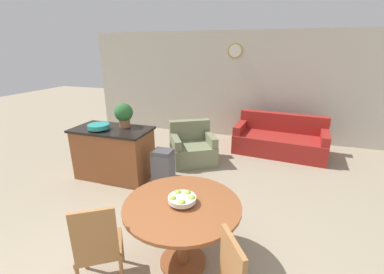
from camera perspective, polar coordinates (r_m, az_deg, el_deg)
The scene contains 10 objects.
wall_back at distance 6.88m, azimuth 9.35°, elevation 11.16°, with size 8.00×0.09×2.70m.
dining_table at distance 2.80m, azimuth -2.15°, elevation -17.52°, with size 1.21×1.21×0.76m.
dining_chair_near_left at distance 2.76m, azimuth -20.16°, elevation -21.44°, with size 0.58×0.58×0.96m.
fruit_bowl at distance 2.67m, azimuth -2.19°, elevation -13.53°, with size 0.29×0.29×0.11m.
kitchen_island at distance 4.88m, azimuth -16.95°, elevation -3.39°, with size 1.38×0.74×0.93m.
teal_bowl at distance 4.70m, azimuth -20.03°, elevation 2.21°, with size 0.37×0.37×0.10m.
potted_plant at distance 4.71m, azimuth -14.92°, elevation 5.01°, with size 0.32×0.32×0.43m.
trash_bin at distance 4.41m, azimuth -6.41°, elevation -7.03°, with size 0.32×0.29×0.67m.
couch at distance 6.18m, azimuth 18.88°, elevation -0.67°, with size 2.04×1.16×0.84m.
armchair at distance 5.38m, azimuth 0.08°, elevation -2.57°, with size 1.15×1.13×0.82m.
Camera 1 is at (1.04, -1.32, 2.25)m, focal length 24.00 mm.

